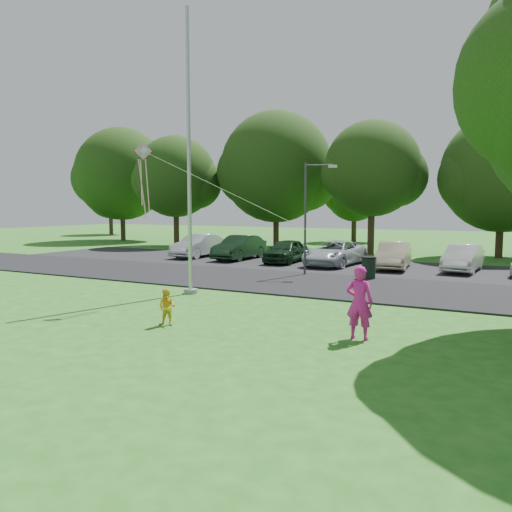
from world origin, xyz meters
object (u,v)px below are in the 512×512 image
at_px(child_yellow, 167,307).
at_px(kite, 149,168).
at_px(trash_can, 368,268).
at_px(woman, 359,303).
at_px(flagpole, 189,178).
at_px(street_lamp, 310,208).

height_order(child_yellow, kite, kite).
bearing_deg(trash_can, woman, -76.44).
relative_size(flagpole, woman, 5.68).
xyz_separation_m(woman, child_yellow, (-4.87, -1.02, -0.39)).
bearing_deg(trash_can, child_yellow, -103.39).
height_order(trash_can, child_yellow, trash_can).
height_order(trash_can, kite, kite).
relative_size(street_lamp, child_yellow, 5.18).
distance_m(flagpole, child_yellow, 6.15).
distance_m(street_lamp, woman, 11.21).
xyz_separation_m(trash_can, child_yellow, (-2.54, -10.68, -0.01)).
bearing_deg(kite, child_yellow, -80.19).
height_order(street_lamp, kite, kite).
relative_size(woman, child_yellow, 1.78).
bearing_deg(kite, trash_can, 24.22).
bearing_deg(street_lamp, woman, -82.73).
distance_m(trash_can, woman, 9.94).
bearing_deg(child_yellow, trash_can, 61.94).
bearing_deg(woman, street_lamp, -63.95).
distance_m(woman, kite, 7.91).
distance_m(street_lamp, child_yellow, 11.08).
xyz_separation_m(flagpole, street_lamp, (2.09, 6.40, -1.09)).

